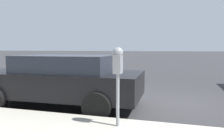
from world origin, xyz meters
TOP-DOWN VIEW (x-y plane):
  - ground_plane at (0.00, 0.00)m, footprint 220.00×220.00m
  - parking_meter at (-2.63, 0.85)m, footprint 0.21×0.19m
  - car_black at (-1.11, 2.81)m, footprint 2.14×4.40m

SIDE VIEW (x-z plane):
  - ground_plane at x=0.00m, z-range 0.00..0.00m
  - car_black at x=-1.11m, z-range 0.05..1.46m
  - parking_meter at x=-2.63m, z-range 0.55..1.98m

